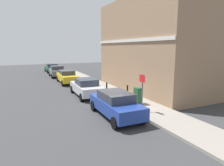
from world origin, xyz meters
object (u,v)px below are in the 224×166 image
car_grey (57,71)px  bollard_near_cabinet (127,91)px  car_blue (116,104)px  car_green (52,68)px  car_silver (86,87)px  car_yellow (67,76)px  street_sign (142,87)px  bollard_far_kerb (107,88)px  utility_cabinet (138,96)px

car_grey → bollard_near_cabinet: car_grey is taller
car_grey → car_blue: bearing=-177.7°
car_grey → car_green: 5.81m
car_grey → bollard_near_cabinet: size_ratio=3.84×
car_silver → car_green: car_silver is taller
car_blue → car_green: car_blue is taller
car_blue → car_yellow: (-0.10, 12.44, -0.01)m
car_silver → street_sign: size_ratio=1.91×
car_yellow → car_grey: car_grey is taller
car_yellow → street_sign: 12.79m
car_silver → car_grey: 12.41m
car_grey → bollard_far_kerb: car_grey is taller
car_yellow → car_grey: size_ratio=1.14×
car_grey → utility_cabinet: 16.88m
car_yellow → car_grey: bearing=2.9°
car_grey → bollard_far_kerb: bearing=-170.9°
bollard_far_kerb → street_sign: (0.19, -4.93, 0.96)m
car_blue → car_green: bearing=0.9°
bollard_near_cabinet → car_yellow: bearing=105.2°
car_grey → utility_cabinet: (2.63, -16.68, -0.10)m
utility_cabinet → bollard_far_kerb: (-0.88, 3.40, 0.02)m
car_silver → bollard_far_kerb: (1.51, -0.87, -0.06)m
utility_cabinet → bollard_far_kerb: 3.51m
utility_cabinet → car_yellow: bearing=102.6°
car_blue → bollard_far_kerb: car_blue is taller
car_green → car_yellow: bearing=179.4°
car_silver → street_sign: 6.11m
utility_cabinet → street_sign: street_sign is taller
bollard_far_kerb → bollard_near_cabinet: bearing=-60.9°
bollard_far_kerb → car_blue: bearing=-107.6°
car_grey → car_silver: bearing=-177.3°
car_silver → utility_cabinet: car_silver is taller
utility_cabinet → street_sign: 1.94m
car_silver → bollard_far_kerb: bearing=-118.5°
car_yellow → car_silver: bearing=-178.0°
street_sign → car_yellow: bearing=98.0°
car_green → bollard_near_cabinet: 21.00m
car_silver → street_sign: street_sign is taller
bollard_near_cabinet → bollard_far_kerb: same height
car_yellow → utility_cabinet: car_yellow is taller
car_blue → street_sign: bearing=-95.8°
utility_cabinet → street_sign: size_ratio=0.50×
car_yellow → car_grey: (-0.16, 5.57, 0.01)m
car_blue → utility_cabinet: 2.73m
bollard_near_cabinet → car_grey: bearing=100.3°
bollard_far_kerb → street_sign: bearing=-87.8°
utility_cabinet → car_green: bearing=96.2°
car_yellow → car_green: bearing=1.2°
bollard_far_kerb → street_sign: street_sign is taller
bollard_near_cabinet → bollard_far_kerb: size_ratio=1.00×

